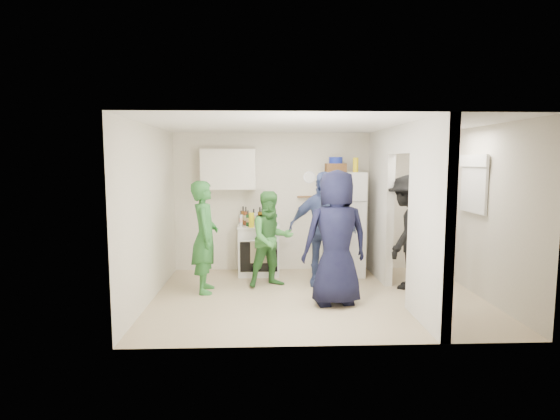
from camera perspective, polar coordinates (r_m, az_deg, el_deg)
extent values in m
plane|color=tan|center=(6.57, 4.91, -11.27)|extent=(4.80, 4.80, 0.00)
plane|color=silver|center=(7.99, 3.49, 1.06)|extent=(4.80, 0.00, 4.80)
plane|color=silver|center=(4.64, 7.66, -2.87)|extent=(4.80, 0.00, 4.80)
plane|color=silver|center=(6.46, -16.61, -0.47)|extent=(0.00, 3.40, 3.40)
plane|color=silver|center=(7.02, 24.84, -0.26)|extent=(0.00, 3.40, 3.40)
plane|color=white|center=(6.28, 5.13, 11.01)|extent=(4.80, 4.80, 0.00)
cube|color=silver|center=(7.61, 12.97, 0.64)|extent=(0.12, 1.20, 2.50)
cube|color=silver|center=(5.54, 18.91, -1.66)|extent=(0.12, 1.20, 2.50)
cube|color=silver|center=(6.53, 15.74, 8.86)|extent=(0.12, 1.00, 0.40)
cube|color=white|center=(7.74, -2.78, -5.21)|extent=(0.73, 0.61, 0.87)
cube|color=silver|center=(7.76, -6.74, 5.31)|extent=(0.95, 0.34, 0.70)
cube|color=white|center=(7.75, 7.96, -1.75)|extent=(0.74, 0.72, 1.80)
cube|color=brown|center=(7.71, 7.27, 5.50)|extent=(0.35, 0.25, 0.15)
cylinder|color=#16279A|center=(7.71, 7.29, 6.47)|extent=(0.24, 0.24, 0.11)
cylinder|color=yellow|center=(7.62, 9.85, 5.82)|extent=(0.09, 0.09, 0.25)
cylinder|color=white|center=(7.94, 3.89, 4.28)|extent=(0.22, 0.02, 0.22)
cube|color=olive|center=(7.93, 3.53, 1.74)|extent=(0.35, 0.08, 0.03)
cube|color=black|center=(7.16, 24.12, 3.10)|extent=(0.03, 0.70, 0.80)
cube|color=white|center=(7.16, 24.01, 3.11)|extent=(0.04, 0.76, 0.86)
cube|color=white|center=(7.14, 23.96, 5.92)|extent=(0.04, 0.82, 0.18)
cylinder|color=yellow|center=(7.43, -3.75, -1.32)|extent=(0.09, 0.09, 0.25)
cylinder|color=#B51D0C|center=(7.46, -1.12, -1.79)|extent=(0.09, 0.09, 0.12)
imported|color=#327D36|center=(6.72, -9.78, -3.47)|extent=(0.45, 0.65, 1.70)
imported|color=#377E39|center=(6.93, -1.15, -3.82)|extent=(0.90, 0.80, 1.52)
imported|color=navy|center=(7.04, 5.54, -2.43)|extent=(1.13, 0.60, 1.83)
imported|color=black|center=(6.07, 7.31, -3.63)|extent=(1.01, 0.74, 1.88)
imported|color=black|center=(7.11, 16.28, -2.77)|extent=(1.18, 1.33, 1.78)
cylinder|color=brown|center=(7.77, -4.83, -0.71)|extent=(0.08, 0.08, 0.33)
cylinder|color=#184921|center=(7.57, -4.21, -1.09)|extent=(0.06, 0.06, 0.27)
cylinder|color=silver|center=(7.78, -3.44, -0.87)|extent=(0.07, 0.07, 0.28)
cylinder|color=brown|center=(7.61, -2.63, -0.84)|extent=(0.07, 0.07, 0.33)
cylinder|color=#A0AFB1|center=(7.81, -1.95, -0.65)|extent=(0.07, 0.07, 0.33)
cylinder|color=#1E3A15|center=(7.65, -1.33, -1.00)|extent=(0.06, 0.06, 0.28)
cylinder|color=olive|center=(7.78, -0.92, -0.83)|extent=(0.07, 0.07, 0.28)
cylinder|color=silver|center=(7.55, -5.13, -1.11)|extent=(0.06, 0.06, 0.28)
cylinder|color=maroon|center=(7.76, -2.37, -0.85)|extent=(0.06, 0.06, 0.29)
cylinder|color=#205F27|center=(7.56, -0.60, -1.06)|extent=(0.07, 0.07, 0.28)
cylinder|color=brown|center=(7.67, -4.48, -0.79)|extent=(0.07, 0.07, 0.33)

